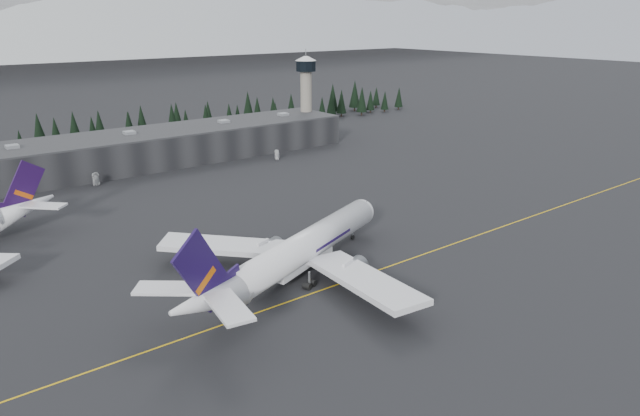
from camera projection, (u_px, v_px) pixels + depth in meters
ground at (373, 267)px, 130.75m from camera, size 1400.00×1400.00×0.00m
taxiline at (379, 270)px, 129.24m from camera, size 400.00×0.40×0.02m
terminal at (156, 147)px, 222.66m from camera, size 160.00×30.00×12.60m
control_tower at (306, 88)px, 262.84m from camera, size 10.00×10.00×37.70m
treeline at (123, 130)px, 250.07m from camera, size 360.00×20.00×15.00m
jet_main at (293, 254)px, 122.72m from camera, size 69.39×61.89×21.17m
gse_vehicle_a at (96, 184)px, 193.59m from camera, size 2.53×4.91×1.33m
gse_vehicle_b at (277, 158)px, 228.79m from camera, size 4.57×3.42×1.45m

